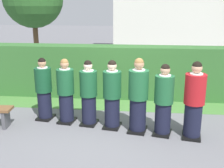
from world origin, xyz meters
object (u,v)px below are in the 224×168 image
object	(u,v)px
student_front_row_1	(66,93)
student_front_row_4	(138,97)
student_front_row_2	(89,95)
student_front_row_3	(112,96)
student_in_red_blazer	(194,102)
student_front_row_0	(44,90)
student_front_row_5	(164,102)

from	to	relation	value
student_front_row_1	student_front_row_4	size ratio (longest dim) A/B	0.93
student_front_row_2	student_front_row_3	size ratio (longest dim) A/B	0.98
student_front_row_1	student_in_red_blazer	bearing A→B (deg)	-10.54
student_front_row_0	student_front_row_2	size ratio (longest dim) A/B	1.00
student_in_red_blazer	student_front_row_0	bearing A→B (deg)	168.93
student_front_row_1	student_front_row_4	xyz separation A→B (m)	(1.72, -0.35, 0.06)
student_front_row_1	student_front_row_2	size ratio (longest dim) A/B	1.01
student_front_row_5	student_in_red_blazer	world-z (taller)	student_in_red_blazer
student_front_row_5	student_in_red_blazer	size ratio (longest dim) A/B	0.95
student_front_row_3	student_front_row_0	bearing A→B (deg)	168.85
student_front_row_0	student_front_row_4	world-z (taller)	student_front_row_4
student_front_row_3	student_in_red_blazer	size ratio (longest dim) A/B	0.95
student_front_row_0	student_front_row_2	world-z (taller)	student_front_row_2
student_front_row_0	student_front_row_5	world-z (taller)	student_front_row_5
student_front_row_2	student_front_row_1	bearing A→B (deg)	172.18
student_front_row_0	student_front_row_1	world-z (taller)	student_front_row_1
student_front_row_2	student_front_row_3	xyz separation A→B (m)	(0.56, -0.12, 0.02)
student_front_row_0	student_front_row_2	distance (m)	1.17
student_front_row_5	student_in_red_blazer	distance (m)	0.63
student_front_row_2	student_in_red_blazer	world-z (taller)	student_in_red_blazer
student_front_row_4	student_front_row_1	bearing A→B (deg)	168.56
student_front_row_4	student_in_red_blazer	world-z (taller)	student_front_row_4
student_in_red_blazer	student_front_row_4	bearing A→B (deg)	170.81
student_front_row_2	student_in_red_blazer	bearing A→B (deg)	-11.19
student_front_row_0	student_front_row_1	size ratio (longest dim) A/B	0.99
student_in_red_blazer	student_front_row_1	bearing A→B (deg)	169.46
student_front_row_5	student_front_row_0	bearing A→B (deg)	168.43
student_front_row_1	student_front_row_5	world-z (taller)	student_front_row_5
student_front_row_1	student_in_red_blazer	size ratio (longest dim) A/B	0.94
student_front_row_4	student_in_red_blazer	bearing A→B (deg)	-9.19
student_front_row_1	student_front_row_0	bearing A→B (deg)	166.31
student_front_row_3	student_in_red_blazer	world-z (taller)	student_in_red_blazer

